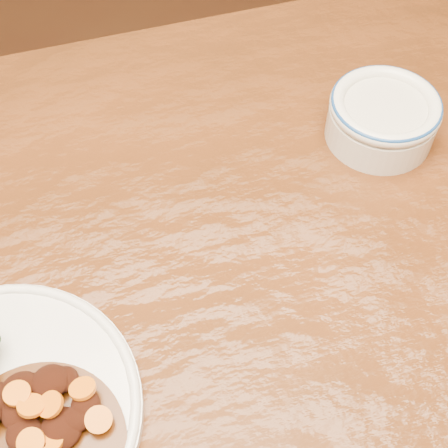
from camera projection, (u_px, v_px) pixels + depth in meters
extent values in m
cube|color=#582A0F|center=(199.00, 314.00, 0.65)|extent=(1.56, 1.01, 0.04)
ellipsoid|color=black|center=(50.00, 382.00, 0.56)|extent=(0.03, 0.03, 0.02)
ellipsoid|color=black|center=(24.00, 434.00, 0.53)|extent=(0.03, 0.03, 0.02)
ellipsoid|color=black|center=(86.00, 404.00, 0.54)|extent=(0.03, 0.03, 0.01)
ellipsoid|color=black|center=(21.00, 410.00, 0.54)|extent=(0.03, 0.04, 0.02)
ellipsoid|color=black|center=(62.00, 428.00, 0.53)|extent=(0.04, 0.04, 0.02)
ellipsoid|color=black|center=(20.00, 415.00, 0.54)|extent=(0.02, 0.02, 0.01)
ellipsoid|color=black|center=(64.00, 379.00, 0.56)|extent=(0.03, 0.02, 0.01)
ellipsoid|color=black|center=(75.00, 420.00, 0.54)|extent=(0.03, 0.02, 0.01)
ellipsoid|color=black|center=(22.00, 387.00, 0.55)|extent=(0.04, 0.03, 0.02)
cylinder|color=#D8610B|center=(50.00, 441.00, 0.52)|extent=(0.03, 0.03, 0.01)
cylinder|color=#D8610B|center=(98.00, 420.00, 0.54)|extent=(0.03, 0.03, 0.01)
cylinder|color=#D8610B|center=(31.00, 442.00, 0.52)|extent=(0.03, 0.03, 0.01)
cylinder|color=#D8610B|center=(31.00, 406.00, 0.53)|extent=(0.03, 0.03, 0.01)
cylinder|color=#D8610B|center=(17.00, 393.00, 0.54)|extent=(0.02, 0.02, 0.01)
cylinder|color=#D8610B|center=(83.00, 389.00, 0.54)|extent=(0.03, 0.03, 0.01)
cylinder|color=#D8610B|center=(50.00, 405.00, 0.53)|extent=(0.03, 0.03, 0.01)
cylinder|color=silver|center=(381.00, 124.00, 0.75)|extent=(0.13, 0.13, 0.04)
cylinder|color=beige|center=(385.00, 108.00, 0.73)|extent=(0.10, 0.10, 0.01)
torus|color=silver|center=(386.00, 105.00, 0.73)|extent=(0.13, 0.13, 0.02)
torus|color=navy|center=(387.00, 103.00, 0.72)|extent=(0.13, 0.13, 0.01)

